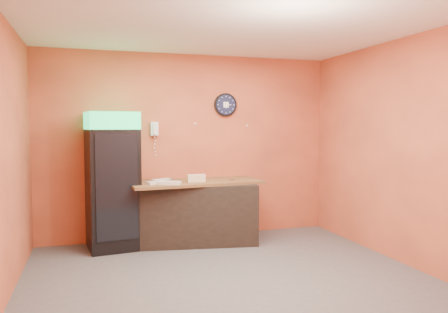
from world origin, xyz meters
name	(u,v)px	position (x,y,z in m)	size (l,w,h in m)	color
floor	(228,278)	(0.00, 0.00, 0.00)	(4.50, 4.50, 0.00)	#47474C
back_wall	(189,146)	(0.00, 2.00, 1.40)	(4.50, 0.02, 2.80)	#DE653E
left_wall	(3,159)	(-2.25, 0.00, 1.40)	(0.02, 4.00, 2.80)	#DE653E
right_wall	(399,151)	(2.25, 0.00, 1.40)	(0.02, 4.00, 2.80)	#DE653E
ceiling	(229,25)	(0.00, 0.00, 2.80)	(4.50, 4.00, 0.02)	white
beverage_cooler	(112,183)	(-1.17, 1.61, 0.93)	(0.74, 0.75, 1.90)	black
prep_counter	(195,213)	(0.00, 1.61, 0.44)	(1.74, 0.77, 0.87)	black
wall_clock	(225,105)	(0.58, 1.97, 2.04)	(0.36, 0.06, 0.36)	black
wall_phone	(155,129)	(-0.53, 1.95, 1.67)	(0.11, 0.10, 0.20)	white
butcher_paper	(195,182)	(0.00, 1.61, 0.89)	(1.91, 0.82, 0.04)	brown
sub_roll_stack	(196,178)	(-0.01, 1.47, 0.97)	(0.26, 0.09, 0.11)	beige
wrapped_sandwich_left	(156,183)	(-0.59, 1.42, 0.93)	(0.27, 0.11, 0.04)	beige
wrapped_sandwich_mid	(170,183)	(-0.42, 1.33, 0.93)	(0.30, 0.12, 0.04)	beige
wrapped_sandwich_right	(161,180)	(-0.49, 1.66, 0.93)	(0.28, 0.11, 0.04)	beige
kitchen_tool	(172,180)	(-0.34, 1.59, 0.94)	(0.06, 0.06, 0.06)	silver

